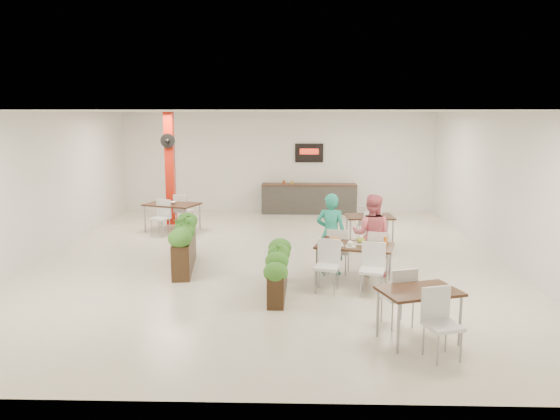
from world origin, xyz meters
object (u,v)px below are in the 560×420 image
Objects in this scene: service_counter at (309,198)px; planter_left at (184,243)px; red_column at (170,167)px; side_table_b at (369,221)px; planter_right at (278,268)px; diner_woman at (371,234)px; side_table_a at (172,207)px; side_table_c at (419,299)px; diner_man at (331,234)px; main_table at (354,251)px.

service_counter is 1.40× the size of planter_left.
side_table_b is (5.34, -2.54, -1.02)m from red_column.
planter_right is 1.08× the size of side_table_b.
red_column is 1.07× the size of service_counter.
diner_woman is 6.22m from side_table_a.
service_counter is 6.90m from planter_left.
side_table_a is 8.76m from side_table_c.
side_table_a reaches higher than planter_right.
service_counter is 6.76m from diner_woman.
service_counter is at bearing 84.71° from planter_right.
red_column is 4.56m from service_counter.
planter_right is at bearing -39.34° from planter_left.
red_column reaches higher than planter_left.
planter_left is 1.31× the size of side_table_b.
planter_left is at bearing 8.25° from diner_man.
side_table_b is 0.98× the size of side_table_c.
diner_woman is at bearing -4.95° from planter_left.
main_table is 1.06× the size of planter_right.
planter_left is 4.50m from side_table_b.
side_table_b is at bearing 59.75° from planter_right.
red_column is 7.25m from main_table.
planter_left is (-2.99, 0.33, -0.28)m from diner_man.
main_table is 6.35m from side_table_a.
planter_left is (-3.79, 0.33, -0.27)m from diner_woman.
main_table and side_table_c have the same top height.
planter_right is 1.05× the size of side_table_c.
side_table_a is (0.23, -0.91, -1.00)m from red_column.
diner_woman reaches higher than side_table_b.
red_column reaches higher than side_table_c.
service_counter is at bearing -66.37° from diner_woman.
service_counter is 4.61m from side_table_b.
red_column is 1.37m from side_table_a.
main_table is 2.99m from side_table_b.
diner_woman is at bearing 57.81° from main_table.
side_table_a is 5.36m from side_table_b.
main_table is 1.12× the size of side_table_a.
main_table is at bearing 24.79° from planter_right.
planter_left reaches higher than main_table.
red_column is 6.48m from diner_man.
service_counter is at bearing -73.17° from diner_man.
diner_man is 0.92× the size of planter_right.
service_counter reaches higher than diner_woman.
planter_left is 1.22× the size of planter_right.
planter_left is 1.29× the size of side_table_a.
side_table_b is at bearing -100.75° from diner_man.
main_table is 2.67m from side_table_c.
red_column is 6.00m from side_table_b.
diner_man is at bearing -24.94° from side_table_a.
planter_left is at bearing 120.00° from side_table_c.
diner_man reaches higher than diner_woman.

